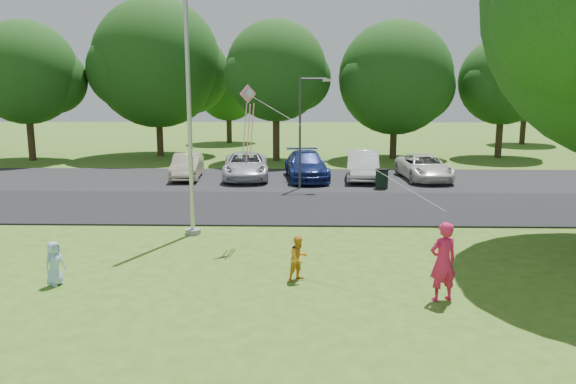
{
  "coord_description": "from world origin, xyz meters",
  "views": [
    {
      "loc": [
        0.02,
        -12.61,
        4.79
      ],
      "look_at": [
        -0.38,
        4.0,
        1.6
      ],
      "focal_mm": 35.0,
      "sensor_mm": 36.0,
      "label": 1
    }
  ],
  "objects_px": {
    "woman": "(443,262)",
    "child_yellow": "(299,258)",
    "kite": "(253,112)",
    "flagpole": "(189,105)",
    "street_lamp": "(305,122)",
    "child_blue": "(54,263)",
    "trash_can": "(382,179)"
  },
  "relations": [
    {
      "from": "kite",
      "to": "child_yellow",
      "type": "bearing_deg",
      "value": -100.9
    },
    {
      "from": "street_lamp",
      "to": "trash_can",
      "type": "xyz_separation_m",
      "value": [
        3.58,
        0.01,
        -2.62
      ]
    },
    {
      "from": "street_lamp",
      "to": "child_yellow",
      "type": "height_order",
      "value": "street_lamp"
    },
    {
      "from": "trash_can",
      "to": "street_lamp",
      "type": "bearing_deg",
      "value": -179.85
    },
    {
      "from": "trash_can",
      "to": "woman",
      "type": "xyz_separation_m",
      "value": [
        -0.55,
        -13.55,
        0.42
      ]
    },
    {
      "from": "woman",
      "to": "kite",
      "type": "height_order",
      "value": "kite"
    },
    {
      "from": "child_yellow",
      "to": "kite",
      "type": "distance_m",
      "value": 4.86
    },
    {
      "from": "flagpole",
      "to": "street_lamp",
      "type": "distance_m",
      "value": 8.85
    },
    {
      "from": "woman",
      "to": "flagpole",
      "type": "bearing_deg",
      "value": -58.38
    },
    {
      "from": "flagpole",
      "to": "child_blue",
      "type": "height_order",
      "value": "flagpole"
    },
    {
      "from": "woman",
      "to": "child_blue",
      "type": "xyz_separation_m",
      "value": [
        -9.13,
        0.77,
        -0.37
      ]
    },
    {
      "from": "street_lamp",
      "to": "child_yellow",
      "type": "relative_size",
      "value": 4.56
    },
    {
      "from": "trash_can",
      "to": "child_blue",
      "type": "relative_size",
      "value": 0.9
    },
    {
      "from": "flagpole",
      "to": "child_yellow",
      "type": "bearing_deg",
      "value": -51.01
    },
    {
      "from": "flagpole",
      "to": "child_blue",
      "type": "bearing_deg",
      "value": -117.02
    },
    {
      "from": "child_blue",
      "to": "kite",
      "type": "bearing_deg",
      "value": -24.45
    },
    {
      "from": "flagpole",
      "to": "child_yellow",
      "type": "distance_m",
      "value": 6.59
    },
    {
      "from": "street_lamp",
      "to": "child_blue",
      "type": "height_order",
      "value": "street_lamp"
    },
    {
      "from": "trash_can",
      "to": "woman",
      "type": "distance_m",
      "value": 13.56
    },
    {
      "from": "woman",
      "to": "child_yellow",
      "type": "relative_size",
      "value": 1.6
    },
    {
      "from": "street_lamp",
      "to": "child_blue",
      "type": "xyz_separation_m",
      "value": [
        -6.09,
        -12.77,
        -2.56
      ]
    },
    {
      "from": "flagpole",
      "to": "woman",
      "type": "distance_m",
      "value": 9.28
    },
    {
      "from": "woman",
      "to": "child_yellow",
      "type": "height_order",
      "value": "woman"
    },
    {
      "from": "woman",
      "to": "child_blue",
      "type": "distance_m",
      "value": 9.17
    },
    {
      "from": "trash_can",
      "to": "child_yellow",
      "type": "relative_size",
      "value": 0.86
    },
    {
      "from": "woman",
      "to": "child_yellow",
      "type": "xyz_separation_m",
      "value": [
        -3.22,
        1.26,
        -0.34
      ]
    },
    {
      "from": "child_yellow",
      "to": "kite",
      "type": "relative_size",
      "value": 0.23
    },
    {
      "from": "child_blue",
      "to": "woman",
      "type": "bearing_deg",
      "value": -67.99
    },
    {
      "from": "flagpole",
      "to": "woman",
      "type": "bearing_deg",
      "value": -39.66
    },
    {
      "from": "street_lamp",
      "to": "kite",
      "type": "distance_m",
      "value": 9.31
    },
    {
      "from": "trash_can",
      "to": "kite",
      "type": "relative_size",
      "value": 0.19
    },
    {
      "from": "flagpole",
      "to": "child_blue",
      "type": "xyz_separation_m",
      "value": [
        -2.44,
        -4.78,
        -3.62
      ]
    }
  ]
}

